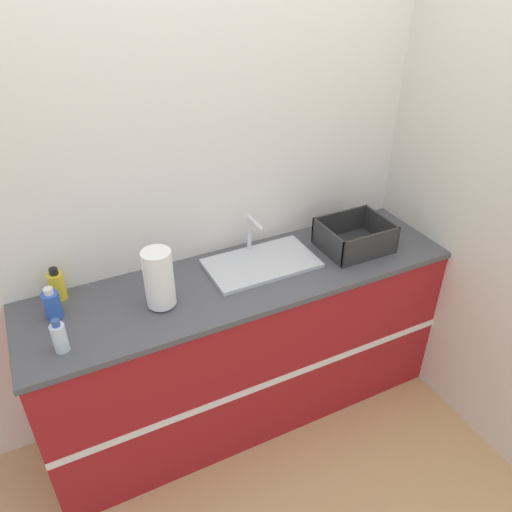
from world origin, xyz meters
TOP-DOWN VIEW (x-y plane):
  - ground_plane at (0.00, 0.00)m, footprint 12.00×12.00m
  - wall_back at (0.00, 0.59)m, footprint 4.55×0.06m
  - wall_right at (1.10, 0.28)m, footprint 0.06×2.56m
  - counter_cabinet at (0.00, 0.28)m, footprint 2.17×0.59m
  - sink at (0.12, 0.34)m, footprint 0.56×0.32m
  - paper_towel_roll at (-0.44, 0.24)m, footprint 0.13×0.13m
  - dish_rack at (0.64, 0.27)m, footprint 0.35×0.29m
  - bottle_blue at (-0.88, 0.37)m, footprint 0.07×0.07m
  - bottle_yellow at (-0.85, 0.50)m, footprint 0.07×0.07m
  - bottle_clear at (-0.89, 0.13)m, footprint 0.06×0.06m

SIDE VIEW (x-z plane):
  - ground_plane at x=0.00m, z-range 0.00..0.00m
  - counter_cabinet at x=0.00m, z-range 0.00..0.94m
  - sink at x=0.12m, z-range 0.84..1.06m
  - dish_rack at x=0.64m, z-range 0.91..1.07m
  - bottle_blue at x=-0.88m, z-range 0.93..1.08m
  - bottle_clear at x=-0.89m, z-range 0.93..1.08m
  - bottle_yellow at x=-0.85m, z-range 0.93..1.09m
  - paper_towel_roll at x=-0.44m, z-range 0.94..1.22m
  - wall_back at x=0.00m, z-range 0.00..2.60m
  - wall_right at x=1.10m, z-range 0.00..2.60m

